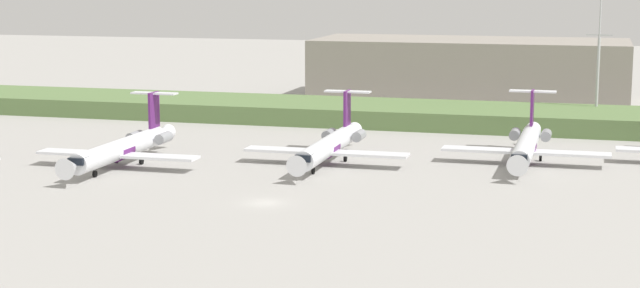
# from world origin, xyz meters

# --- Properties ---
(ground_plane) EXTENTS (500.00, 500.00, 0.00)m
(ground_plane) POSITION_xyz_m (0.00, 30.00, 0.00)
(ground_plane) COLOR #9E9B96
(grass_berm) EXTENTS (320.00, 20.00, 3.18)m
(grass_berm) POSITION_xyz_m (0.00, 66.39, 1.59)
(grass_berm) COLOR #597542
(grass_berm) RESTS_ON ground
(regional_jet_second) EXTENTS (22.81, 31.00, 9.00)m
(regional_jet_second) POSITION_xyz_m (-25.86, 16.26, 2.54)
(regional_jet_second) COLOR silver
(regional_jet_second) RESTS_ON ground
(regional_jet_third) EXTENTS (22.81, 31.00, 9.00)m
(regional_jet_third) POSITION_xyz_m (0.72, 25.74, 2.54)
(regional_jet_third) COLOR silver
(regional_jet_third) RESTS_ON ground
(regional_jet_fourth) EXTENTS (22.81, 31.00, 9.00)m
(regional_jet_fourth) POSITION_xyz_m (27.01, 33.32, 2.54)
(regional_jet_fourth) COLOR silver
(regional_jet_fourth) RESTS_ON ground
(antenna_mast) EXTENTS (4.40, 0.50, 23.82)m
(antenna_mast) POSITION_xyz_m (36.16, 73.51, 9.88)
(antenna_mast) COLOR #B2B2B7
(antenna_mast) RESTS_ON ground
(distant_hangar) EXTENTS (63.72, 26.45, 12.57)m
(distant_hangar) POSITION_xyz_m (10.57, 102.88, 6.29)
(distant_hangar) COLOR gray
(distant_hangar) RESTS_ON ground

